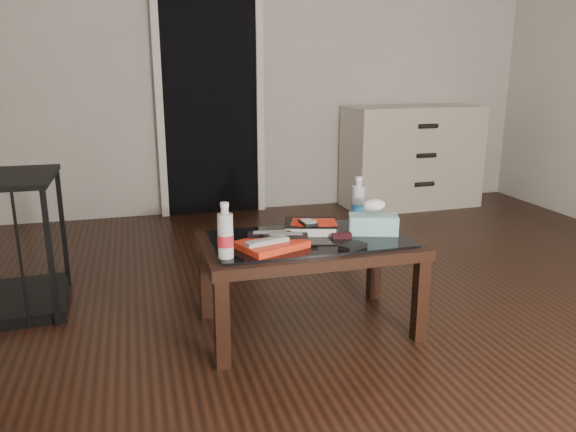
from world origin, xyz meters
name	(u,v)px	position (x,y,z in m)	size (l,w,h in m)	color
ground	(369,329)	(0.00, 0.00, 0.00)	(5.00, 5.00, 0.00)	black
doorway	(210,93)	(-0.40, 2.47, 1.02)	(0.90, 0.08, 2.07)	black
coffee_table	(309,251)	(-0.28, 0.10, 0.40)	(1.00, 0.60, 0.46)	black
dresser	(412,157)	(1.36, 2.23, 0.45)	(1.22, 0.56, 0.90)	beige
magazines	(272,244)	(-0.48, 0.00, 0.48)	(0.28, 0.21, 0.03)	red
remote_silver	(267,241)	(-0.51, -0.03, 0.50)	(0.20, 0.05, 0.02)	#9E9DA2
remote_black_front	(286,235)	(-0.41, 0.03, 0.50)	(0.20, 0.05, 0.02)	black
remote_black_back	(270,234)	(-0.47, 0.08, 0.50)	(0.20, 0.05, 0.02)	black
textbook	(310,227)	(-0.24, 0.20, 0.48)	(0.25, 0.20, 0.05)	black
dvd_mailers	(311,222)	(-0.24, 0.19, 0.51)	(0.19, 0.14, 0.01)	red
ipod	(308,222)	(-0.27, 0.15, 0.52)	(0.06, 0.10, 0.02)	black
flip_phone	(342,235)	(-0.13, 0.06, 0.47)	(0.09, 0.05, 0.02)	black
wallet	(353,246)	(-0.14, -0.10, 0.47)	(0.12, 0.07, 0.02)	black
water_bottle_left	(225,230)	(-0.70, -0.07, 0.58)	(0.07, 0.07, 0.24)	silver
water_bottle_right	(358,200)	(0.04, 0.29, 0.58)	(0.07, 0.07, 0.24)	#B7BDC2
tissue_box	(373,224)	(0.04, 0.09, 0.51)	(0.23, 0.12, 0.09)	teal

